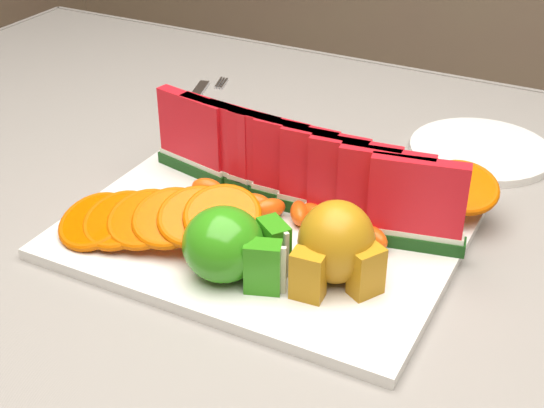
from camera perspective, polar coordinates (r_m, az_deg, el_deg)
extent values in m
cube|color=#45351D|center=(0.84, 0.63, -2.68)|extent=(1.40, 0.90, 0.03)
cube|color=#45351D|center=(1.63, -13.42, -1.06)|extent=(0.06, 0.06, 0.72)
cube|color=gray|center=(0.83, 0.64, -1.59)|extent=(1.52, 1.02, 0.01)
cube|color=gray|center=(1.30, 10.92, 5.72)|extent=(1.52, 0.01, 0.20)
cube|color=silver|center=(0.80, -0.72, -2.14)|extent=(0.40, 0.30, 0.01)
ellipsoid|color=#30770D|center=(0.71, -3.68, -3.03)|extent=(0.09, 0.09, 0.07)
cube|color=#30770D|center=(0.70, -0.68, -4.81)|extent=(0.04, 0.03, 0.05)
cube|color=beige|center=(0.69, -0.24, -4.94)|extent=(0.03, 0.01, 0.05)
cube|color=#30770D|center=(0.73, 0.14, -3.22)|extent=(0.04, 0.04, 0.05)
cube|color=beige|center=(0.72, 0.56, -3.34)|extent=(0.03, 0.02, 0.05)
ellipsoid|color=#A8941D|center=(0.71, 4.87, -2.86)|extent=(0.10, 0.10, 0.08)
cube|color=#A8941D|center=(0.69, 2.72, -5.40)|extent=(0.03, 0.02, 0.05)
cube|color=#A8941D|center=(0.70, 7.13, -5.08)|extent=(0.03, 0.04, 0.05)
cylinder|color=silver|center=(1.01, 15.44, 3.91)|extent=(0.19, 0.19, 0.01)
cube|color=silver|center=(1.12, -6.21, 7.52)|extent=(0.06, 0.17, 0.00)
cube|color=silver|center=(1.19, -4.04, 9.10)|extent=(0.01, 0.04, 0.00)
cube|color=silver|center=(1.19, -3.83, 9.06)|extent=(0.01, 0.04, 0.00)
cube|color=silver|center=(1.19, -3.62, 9.02)|extent=(0.01, 0.04, 0.00)
cube|color=#0C3C10|center=(0.91, -5.85, 2.77)|extent=(0.11, 0.04, 0.01)
cube|color=silver|center=(0.90, -5.88, 3.33)|extent=(0.10, 0.04, 0.01)
cube|color=red|center=(0.88, -6.02, 5.75)|extent=(0.10, 0.04, 0.08)
cube|color=#0C3C10|center=(0.89, -4.07, 2.18)|extent=(0.11, 0.04, 0.01)
cube|color=silver|center=(0.88, -4.09, 2.75)|extent=(0.10, 0.03, 0.01)
cube|color=red|center=(0.86, -4.19, 5.21)|extent=(0.10, 0.03, 0.08)
cube|color=#0C3C10|center=(0.87, -2.21, 1.57)|extent=(0.11, 0.03, 0.01)
cube|color=silver|center=(0.86, -2.23, 2.15)|extent=(0.10, 0.03, 0.01)
cube|color=red|center=(0.84, -2.28, 4.65)|extent=(0.10, 0.03, 0.08)
cube|color=#0C3C10|center=(0.85, -0.28, 0.92)|extent=(0.11, 0.03, 0.01)
cube|color=silver|center=(0.84, -0.28, 1.51)|extent=(0.10, 0.02, 0.01)
cube|color=red|center=(0.82, -0.29, 4.05)|extent=(0.10, 0.02, 0.08)
cube|color=#0C3C10|center=(0.83, 1.73, 0.25)|extent=(0.10, 0.02, 0.01)
cube|color=silver|center=(0.83, 1.74, 0.84)|extent=(0.10, 0.02, 0.01)
cube|color=red|center=(0.81, 1.79, 3.42)|extent=(0.10, 0.02, 0.08)
cube|color=#0C3C10|center=(0.82, 3.82, -0.45)|extent=(0.11, 0.03, 0.01)
cube|color=silver|center=(0.81, 3.85, 0.15)|extent=(0.10, 0.02, 0.01)
cube|color=red|center=(0.79, 3.95, 2.76)|extent=(0.10, 0.02, 0.08)
cube|color=#0C3C10|center=(0.80, 5.99, -1.17)|extent=(0.11, 0.03, 0.01)
cube|color=silver|center=(0.80, 6.02, -0.57)|extent=(0.10, 0.03, 0.01)
cube|color=red|center=(0.78, 6.19, 2.07)|extent=(0.10, 0.03, 0.08)
cube|color=#0C3C10|center=(0.79, 8.23, -1.92)|extent=(0.11, 0.04, 0.01)
cube|color=silver|center=(0.79, 8.28, -1.31)|extent=(0.10, 0.03, 0.01)
cube|color=red|center=(0.76, 8.51, 1.35)|extent=(0.10, 0.03, 0.08)
cube|color=#0C3C10|center=(0.78, 10.54, -2.69)|extent=(0.11, 0.04, 0.01)
cube|color=silver|center=(0.77, 10.61, -2.07)|extent=(0.10, 0.04, 0.01)
cube|color=red|center=(0.75, 10.91, 0.61)|extent=(0.10, 0.04, 0.08)
cylinder|color=#DC3300|center=(0.80, -13.21, -1.27)|extent=(0.08, 0.08, 0.03)
torus|color=#B25710|center=(0.80, -13.21, -1.27)|extent=(0.09, 0.09, 0.04)
cylinder|color=#DC3300|center=(0.79, -11.43, -1.19)|extent=(0.08, 0.07, 0.03)
torus|color=#B25710|center=(0.79, -11.43, -1.19)|extent=(0.09, 0.08, 0.04)
cylinder|color=#DC3300|center=(0.78, -9.59, -1.11)|extent=(0.07, 0.07, 0.03)
torus|color=#B25710|center=(0.78, -9.59, -1.11)|extent=(0.08, 0.08, 0.04)
cylinder|color=#DC3300|center=(0.77, -7.70, -1.03)|extent=(0.08, 0.08, 0.03)
torus|color=#B25710|center=(0.77, -7.70, -1.03)|extent=(0.09, 0.09, 0.04)
cylinder|color=#DC3300|center=(0.76, -5.76, -0.94)|extent=(0.09, 0.09, 0.03)
torus|color=#B25710|center=(0.76, -5.76, -0.94)|extent=(0.10, 0.10, 0.04)
cylinder|color=#DC3300|center=(0.75, -3.77, -0.85)|extent=(0.09, 0.09, 0.03)
torus|color=#B25710|center=(0.75, -3.77, -0.85)|extent=(0.10, 0.10, 0.04)
cylinder|color=#DC3300|center=(0.94, -3.21, 4.37)|extent=(0.07, 0.07, 0.03)
torus|color=#B25710|center=(0.94, -3.21, 4.37)|extent=(0.08, 0.08, 0.03)
cylinder|color=#DC3300|center=(0.91, -0.61, 3.92)|extent=(0.08, 0.08, 0.03)
torus|color=#B25710|center=(0.91, -0.61, 3.92)|extent=(0.09, 0.09, 0.03)
cylinder|color=#DC3300|center=(0.89, 2.11, 3.44)|extent=(0.08, 0.08, 0.03)
torus|color=#B25710|center=(0.89, 2.11, 3.44)|extent=(0.09, 0.09, 0.03)
cylinder|color=#DC3300|center=(0.87, 4.95, 2.93)|extent=(0.09, 0.09, 0.03)
torus|color=#B25710|center=(0.87, 4.95, 2.93)|extent=(0.10, 0.10, 0.03)
cylinder|color=#DC3300|center=(0.86, 7.91, 2.39)|extent=(0.09, 0.09, 0.03)
torus|color=#B25710|center=(0.86, 7.91, 2.39)|extent=(0.10, 0.10, 0.03)
cylinder|color=#DC3300|center=(0.85, 10.96, 1.83)|extent=(0.10, 0.10, 0.03)
torus|color=#B25710|center=(0.85, 10.96, 1.83)|extent=(0.11, 0.11, 0.03)
cylinder|color=#DC3300|center=(0.83, 14.10, 1.25)|extent=(0.10, 0.10, 0.03)
torus|color=#B25710|center=(0.83, 14.10, 1.25)|extent=(0.11, 0.11, 0.03)
ellipsoid|color=#FB630C|center=(0.85, -4.91, 1.21)|extent=(0.04, 0.03, 0.02)
ellipsoid|color=#FB630C|center=(0.82, -4.68, 0.22)|extent=(0.04, 0.02, 0.02)
ellipsoid|color=#FB630C|center=(0.83, -3.15, 0.63)|extent=(0.04, 0.04, 0.02)
ellipsoid|color=#FB630C|center=(0.82, -1.30, 0.04)|extent=(0.04, 0.03, 0.02)
ellipsoid|color=#FB630C|center=(0.81, -0.21, -0.36)|extent=(0.04, 0.04, 0.02)
ellipsoid|color=#FB630C|center=(0.80, 2.06, -0.69)|extent=(0.04, 0.04, 0.02)
ellipsoid|color=#FB630C|center=(0.80, 3.18, -0.78)|extent=(0.04, 0.03, 0.02)
ellipsoid|color=#FB630C|center=(0.80, 4.42, -0.89)|extent=(0.04, 0.04, 0.02)
ellipsoid|color=#FB630C|center=(0.78, 6.60, -1.84)|extent=(0.03, 0.04, 0.02)
ellipsoid|color=#FB630C|center=(0.77, 7.64, -2.54)|extent=(0.04, 0.03, 0.02)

